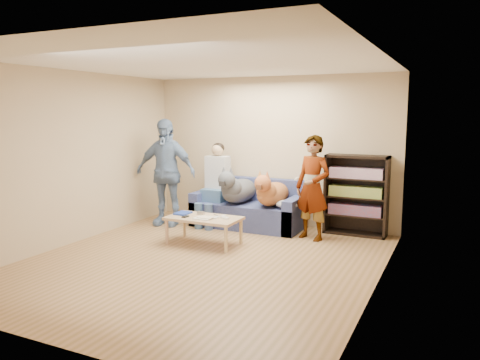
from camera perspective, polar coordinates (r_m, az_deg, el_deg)
The scene contains 27 objects.
ground at distance 6.35m, azimuth -4.71°, elevation -9.95°, with size 5.00×5.00×0.00m, color olive.
ceiling at distance 6.06m, azimuth -5.01°, elevation 14.08°, with size 5.00×5.00×0.00m, color white.
wall_back at distance 8.32m, azimuth 3.84°, elevation 3.56°, with size 4.50×4.50×0.00m, color tan.
wall_front at distance 4.13m, azimuth -22.57°, elevation -1.92°, with size 4.50×4.50×0.00m, color tan.
wall_left at distance 7.46m, azimuth -20.00°, elevation 2.53°, with size 5.00×5.00×0.00m, color tan.
wall_right at distance 5.32m, azimuth 16.61°, elevation 0.53°, with size 5.00×5.00×0.00m, color tan.
blanket at distance 7.66m, azimuth 5.75°, elevation -2.97°, with size 0.38×0.32×0.13m, color silver.
person_standing_right at distance 7.35m, azimuth 8.84°, elevation -0.94°, with size 0.60×0.39×1.64m, color gray.
person_standing_left at distance 8.29m, azimuth -9.08°, elevation 0.93°, with size 1.10×0.46×1.87m, color #7391B8.
held_controller at distance 7.20m, azimuth 6.89°, elevation 0.13°, with size 0.04×0.11×0.03m, color white.
notebook_blue at distance 7.31m, azimuth -6.98°, elevation -4.03°, with size 0.20×0.26×0.03m, color navy.
papers at distance 6.95m, azimuth -4.49°, elevation -4.67°, with size 0.26×0.20×0.01m, color silver.
magazine at distance 6.95m, azimuth -4.20°, elevation -4.55°, with size 0.22×0.17×0.01m, color beige.
camera_silver at distance 7.22m, azimuth -4.80°, elevation -4.05°, with size 0.11×0.06×0.05m, color #ABABAF.
controller_a at distance 7.02m, azimuth -2.04°, elevation -4.47°, with size 0.04×0.13×0.03m, color white.
controller_b at distance 6.91m, azimuth -1.76°, elevation -4.67°, with size 0.09×0.06×0.03m, color white.
headphone_cup_a at distance 6.95m, azimuth -3.09°, elevation -4.64°, with size 0.07×0.07×0.02m, color silver.
headphone_cup_b at distance 7.02m, azimuth -2.78°, elevation -4.51°, with size 0.07×0.07×0.02m, color silver.
pen_orange at distance 6.94m, azimuth -5.24°, elevation -4.74°, with size 0.01×0.01×0.14m, color #D6591E.
pen_black at distance 7.16m, azimuth -2.89°, elevation -4.30°, with size 0.01×0.01×0.14m, color black.
wallet at distance 7.09m, azimuth -6.68°, elevation -4.45°, with size 0.07×0.12×0.01m, color black.
sofa at distance 8.19m, azimuth 1.11°, elevation -3.70°, with size 1.90×0.85×0.82m.
person_seated at distance 8.26m, azimuth -3.06°, elevation -0.15°, with size 0.40×0.73×1.47m.
dog_gray at distance 8.03m, azimuth -0.36°, elevation -1.13°, with size 0.47×1.28×0.68m.
dog_tan at distance 7.81m, azimuth 3.82°, elevation -1.53°, with size 0.44×1.18×0.64m.
coffee_table at distance 7.08m, azimuth -4.44°, elevation -4.89°, with size 1.10×0.60×0.42m.
bookshelf at distance 7.80m, azimuth 13.99°, elevation -1.59°, with size 1.00×0.34×1.30m.
Camera 1 is at (3.04, -5.21, 1.99)m, focal length 35.00 mm.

